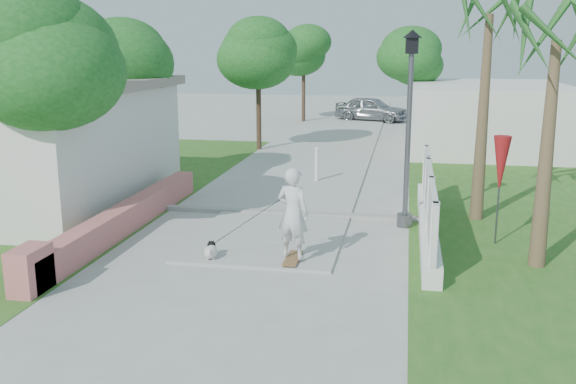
% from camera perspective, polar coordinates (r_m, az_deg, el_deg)
% --- Properties ---
extents(ground, '(90.00, 90.00, 0.00)m').
position_cam_1_polar(ground, '(10.36, -6.50, -10.51)').
color(ground, '#B7B7B2').
rests_on(ground, ground).
extents(path_strip, '(3.20, 36.00, 0.06)m').
position_cam_1_polar(path_strip, '(29.50, 4.90, 4.92)').
color(path_strip, '#B7B7B2').
rests_on(path_strip, ground).
extents(curb, '(6.50, 0.25, 0.10)m').
position_cam_1_polar(curb, '(15.87, -0.20, -1.89)').
color(curb, '#999993').
rests_on(curb, ground).
extents(grass_left, '(8.00, 20.00, 0.01)m').
position_cam_1_polar(grass_left, '(20.14, -19.04, 0.45)').
color(grass_left, '#2A631F').
rests_on(grass_left, ground).
extents(grass_right, '(8.00, 20.00, 0.01)m').
position_cam_1_polar(grass_right, '(18.04, 23.50, -1.32)').
color(grass_right, '#2A631F').
rests_on(grass_right, ground).
extents(pink_wall, '(0.45, 8.20, 0.80)m').
position_cam_1_polar(pink_wall, '(14.55, -14.93, -2.65)').
color(pink_wall, '#BD6A61').
rests_on(pink_wall, ground).
extents(lattice_fence, '(0.35, 7.00, 1.50)m').
position_cam_1_polar(lattice_fence, '(14.53, 12.34, -1.58)').
color(lattice_fence, white).
rests_on(lattice_fence, ground).
extents(building_right, '(6.00, 8.00, 2.60)m').
position_cam_1_polar(building_right, '(27.40, 17.18, 6.46)').
color(building_right, silver).
rests_on(building_right, ground).
extents(street_lamp, '(0.44, 0.44, 4.44)m').
position_cam_1_polar(street_lamp, '(14.67, 10.69, 6.12)').
color(street_lamp, '#59595E').
rests_on(street_lamp, ground).
extents(bollard, '(0.14, 0.14, 1.09)m').
position_cam_1_polar(bollard, '(19.58, 2.56, 2.53)').
color(bollard, white).
rests_on(bollard, ground).
extents(patio_umbrella, '(0.36, 0.36, 2.30)m').
position_cam_1_polar(patio_umbrella, '(13.92, 18.39, 2.24)').
color(patio_umbrella, '#59595E').
rests_on(patio_umbrella, ground).
extents(tree_left_near, '(3.60, 3.60, 5.28)m').
position_cam_1_polar(tree_left_near, '(14.12, -21.20, 10.91)').
color(tree_left_near, '#4C3826').
rests_on(tree_left_near, ground).
extents(tree_left_mid, '(3.20, 3.20, 4.85)m').
position_cam_1_polar(tree_left_mid, '(19.45, -15.13, 10.68)').
color(tree_left_mid, '#4C3826').
rests_on(tree_left_mid, ground).
extents(tree_path_left, '(3.40, 3.40, 5.23)m').
position_cam_1_polar(tree_path_left, '(25.73, -2.64, 12.26)').
color(tree_path_left, '#4C3826').
rests_on(tree_path_left, ground).
extents(tree_path_right, '(3.00, 3.00, 4.79)m').
position_cam_1_polar(tree_path_right, '(29.06, 11.48, 11.45)').
color(tree_path_right, '#4C3826').
rests_on(tree_path_right, ground).
extents(tree_path_far, '(3.20, 3.20, 5.17)m').
position_cam_1_polar(tree_path_far, '(35.51, 1.44, 12.44)').
color(tree_path_far, '#4C3826').
rests_on(tree_path_far, ground).
extents(palm_far, '(1.80, 1.80, 5.30)m').
position_cam_1_polar(palm_far, '(15.68, 17.42, 13.72)').
color(palm_far, brown).
rests_on(palm_far, ground).
extents(palm_near, '(1.80, 1.80, 4.70)m').
position_cam_1_polar(palm_near, '(12.54, 22.68, 11.25)').
color(palm_near, brown).
rests_on(palm_near, ground).
extents(skateboarder, '(1.95, 0.95, 1.88)m').
position_cam_1_polar(skateboarder, '(12.20, -0.18, -2.07)').
color(skateboarder, brown).
rests_on(skateboarder, ground).
extents(dog, '(0.33, 0.54, 0.38)m').
position_cam_1_polar(dog, '(12.60, -6.87, -5.22)').
color(dog, silver).
rests_on(dog, ground).
extents(parked_car, '(4.25, 2.61, 1.35)m').
position_cam_1_polar(parked_car, '(36.06, 7.41, 7.35)').
color(parked_car, '#9B9CA2').
rests_on(parked_car, ground).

